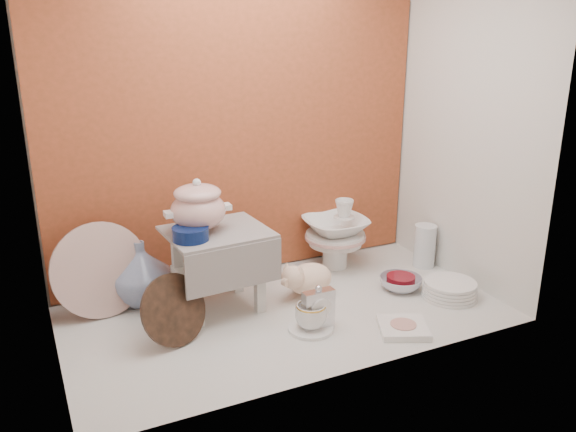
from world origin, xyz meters
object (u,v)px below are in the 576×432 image
at_px(mantel_clock, 318,308).
at_px(porcelain_tower, 335,234).
at_px(step_stool, 218,270).
at_px(plush_pig, 310,278).
at_px(blue_white_vase, 141,272).
at_px(crystal_bowl, 401,283).
at_px(dinner_plate_stack, 450,289).
at_px(soup_tureen, 198,205).
at_px(gold_rim_teacup, 311,316).
at_px(floral_platter, 100,270).

xyz_separation_m(mantel_clock, porcelain_tower, (0.37, 0.52, 0.08)).
relative_size(step_stool, plush_pig, 1.54).
bearing_deg(blue_white_vase, plush_pig, -19.51).
bearing_deg(crystal_bowl, porcelain_tower, 111.79).
relative_size(step_stool, blue_white_vase, 1.46).
distance_m(blue_white_vase, dinner_plate_stack, 1.35).
xyz_separation_m(blue_white_vase, crystal_bowl, (1.09, -0.37, -0.11)).
relative_size(soup_tureen, crystal_bowl, 1.37).
distance_m(crystal_bowl, porcelain_tower, 0.41).
xyz_separation_m(step_stool, gold_rim_teacup, (0.26, -0.34, -0.11)).
bearing_deg(plush_pig, dinner_plate_stack, -20.21).
height_order(mantel_clock, dinner_plate_stack, mantel_clock).
xyz_separation_m(blue_white_vase, dinner_plate_stack, (1.24, -0.53, -0.10)).
relative_size(plush_pig, dinner_plate_stack, 1.08).
bearing_deg(mantel_clock, crystal_bowl, 16.71).
height_order(gold_rim_teacup, porcelain_tower, porcelain_tower).
distance_m(step_stool, mantel_clock, 0.46).
bearing_deg(gold_rim_teacup, plush_pig, 63.44).
bearing_deg(blue_white_vase, mantel_clock, -43.31).
xyz_separation_m(mantel_clock, dinner_plate_stack, (0.67, 0.01, -0.06)).
distance_m(step_stool, gold_rim_teacup, 0.45).
xyz_separation_m(step_stool, crystal_bowl, (0.81, -0.18, -0.15)).
relative_size(step_stool, gold_rim_teacup, 3.23).
bearing_deg(blue_white_vase, floral_platter, -169.16).
distance_m(blue_white_vase, mantel_clock, 0.79).
xyz_separation_m(soup_tureen, dinner_plate_stack, (1.02, -0.37, -0.42)).
distance_m(mantel_clock, crystal_bowl, 0.55).
distance_m(dinner_plate_stack, crystal_bowl, 0.22).
bearing_deg(floral_platter, blue_white_vase, 10.84).
height_order(crystal_bowl, porcelain_tower, porcelain_tower).
distance_m(soup_tureen, blue_white_vase, 0.42).
xyz_separation_m(blue_white_vase, plush_pig, (0.69, -0.24, -0.06)).
relative_size(mantel_clock, crystal_bowl, 0.98).
xyz_separation_m(plush_pig, dinner_plate_stack, (0.55, -0.29, -0.04)).
height_order(step_stool, dinner_plate_stack, step_stool).
xyz_separation_m(blue_white_vase, gold_rim_teacup, (0.55, -0.53, -0.08)).
bearing_deg(plush_pig, soup_tureen, 178.26).
bearing_deg(porcelain_tower, soup_tureen, -168.41).
xyz_separation_m(soup_tureen, crystal_bowl, (0.87, -0.21, -0.43)).
xyz_separation_m(mantel_clock, plush_pig, (0.12, 0.30, -0.02)).
bearing_deg(plush_pig, blue_white_vase, 167.96).
xyz_separation_m(plush_pig, gold_rim_teacup, (-0.14, -0.29, -0.02)).
bearing_deg(porcelain_tower, gold_rim_teacup, -128.00).
height_order(soup_tureen, mantel_clock, soup_tureen).
distance_m(plush_pig, dinner_plate_stack, 0.62).
bearing_deg(blue_white_vase, soup_tureen, -37.78).
bearing_deg(porcelain_tower, mantel_clock, -125.54).
distance_m(gold_rim_teacup, dinner_plate_stack, 0.70).
bearing_deg(dinner_plate_stack, gold_rim_teacup, 179.87).
bearing_deg(step_stool, mantel_clock, -54.06).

